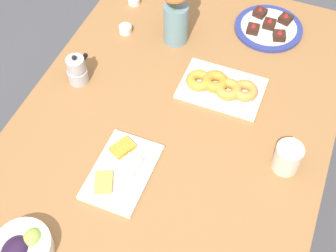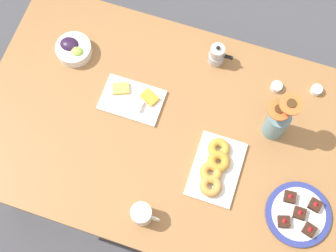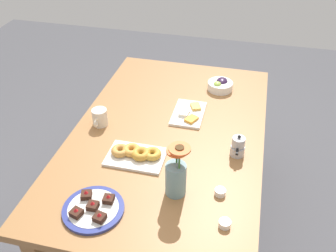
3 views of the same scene
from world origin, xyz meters
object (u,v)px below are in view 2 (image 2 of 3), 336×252
at_px(grape_bowl, 73,49).
at_px(jam_cup_honey, 316,90).
at_px(cheese_platter, 133,99).
at_px(moka_pot, 217,55).
at_px(coffee_mug, 142,214).
at_px(jam_cup_berry, 276,87).
at_px(flower_vase, 277,122).
at_px(dining_table, 168,136).
at_px(croissant_platter, 215,168).
at_px(dessert_plate, 298,214).

height_order(grape_bowl, jam_cup_honey, grape_bowl).
xyz_separation_m(cheese_platter, moka_pot, (0.28, 0.30, 0.04)).
relative_size(coffee_mug, jam_cup_berry, 2.43).
height_order(grape_bowl, flower_vase, flower_vase).
distance_m(coffee_mug, flower_vase, 0.64).
bearing_deg(grape_bowl, cheese_platter, -22.78).
relative_size(grape_bowl, moka_pot, 1.31).
distance_m(dining_table, jam_cup_berry, 0.51).
xyz_separation_m(croissant_platter, moka_pot, (-0.14, 0.47, 0.03)).
bearing_deg(coffee_mug, dining_table, 92.95).
bearing_deg(dining_table, jam_cup_honey, 33.64).
bearing_deg(grape_bowl, dining_table, -22.71).
relative_size(coffee_mug, croissant_platter, 0.42).
height_order(coffee_mug, dessert_plate, coffee_mug).
xyz_separation_m(dessert_plate, flower_vase, (-0.18, 0.31, 0.08)).
height_order(coffee_mug, flower_vase, flower_vase).
height_order(coffee_mug, moka_pot, moka_pot).
height_order(cheese_platter, dessert_plate, dessert_plate).
relative_size(flower_vase, moka_pot, 2.26).
bearing_deg(dining_table, cheese_platter, 157.43).
xyz_separation_m(croissant_platter, jam_cup_berry, (0.15, 0.43, -0.01)).
relative_size(coffee_mug, grape_bowl, 0.75).
relative_size(coffee_mug, dessert_plate, 0.45).
relative_size(dining_table, jam_cup_honey, 33.33).
distance_m(dining_table, dessert_plate, 0.63).
height_order(jam_cup_honey, flower_vase, flower_vase).
bearing_deg(coffee_mug, cheese_platter, 114.29).
distance_m(dessert_plate, flower_vase, 0.37).
xyz_separation_m(jam_cup_honey, moka_pot, (-0.45, 0.01, 0.03)).
bearing_deg(dining_table, dessert_plate, -16.39).
relative_size(cheese_platter, jam_cup_honey, 5.42).
distance_m(grape_bowl, moka_pot, 0.63).
height_order(jam_cup_honey, jam_cup_berry, same).
xyz_separation_m(coffee_mug, cheese_platter, (-0.20, 0.45, -0.04)).
distance_m(dining_table, flower_vase, 0.47).
relative_size(jam_cup_berry, moka_pot, 0.40).
relative_size(dining_table, jam_cup_berry, 33.33).
distance_m(flower_vase, moka_pot, 0.40).
height_order(dining_table, grape_bowl, grape_bowl).
height_order(jam_cup_berry, flower_vase, flower_vase).
relative_size(grape_bowl, cheese_platter, 0.60).
bearing_deg(cheese_platter, moka_pot, 46.36).
xyz_separation_m(coffee_mug, grape_bowl, (-0.53, 0.59, -0.02)).
bearing_deg(jam_cup_berry, dining_table, -139.57).
height_order(cheese_platter, flower_vase, flower_vase).
height_order(cheese_platter, jam_cup_honey, cheese_platter).
bearing_deg(croissant_platter, jam_cup_honey, 56.15).
height_order(coffee_mug, croissant_platter, coffee_mug).
bearing_deg(dessert_plate, dining_table, 163.61).
distance_m(coffee_mug, jam_cup_berry, 0.79).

